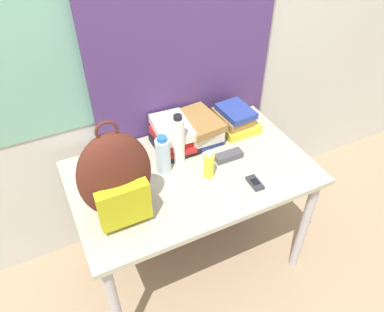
% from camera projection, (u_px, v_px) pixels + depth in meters
% --- Properties ---
extents(ground_plane, '(12.00, 12.00, 0.00)m').
position_uv_depth(ground_plane, '(220.00, 307.00, 2.15)').
color(ground_plane, '#9E8466').
extents(wall_back, '(6.00, 0.06, 2.50)m').
position_uv_depth(wall_back, '(152.00, 45.00, 1.89)').
color(wall_back, beige).
rests_on(wall_back, ground_plane).
extents(curtain_blue, '(1.04, 0.04, 2.50)m').
position_uv_depth(curtain_blue, '(184.00, 44.00, 1.91)').
color(curtain_blue, '#4C336B').
rests_on(curtain_blue, ground_plane).
extents(desk, '(1.22, 0.74, 0.76)m').
position_uv_depth(desk, '(192.00, 184.00, 1.97)').
color(desk, '#B7B299').
rests_on(desk, ground_plane).
extents(backpack, '(0.32, 0.20, 0.50)m').
position_uv_depth(backpack, '(116.00, 179.00, 1.55)').
color(backpack, '#512319').
rests_on(backpack, desk).
extents(book_stack_left, '(0.21, 0.28, 0.15)m').
position_uv_depth(book_stack_left, '(174.00, 135.00, 2.00)').
color(book_stack_left, black).
rests_on(book_stack_left, desk).
extents(book_stack_center, '(0.22, 0.29, 0.14)m').
position_uv_depth(book_stack_center, '(200.00, 128.00, 2.06)').
color(book_stack_center, navy).
rests_on(book_stack_center, desk).
extents(book_stack_right, '(0.21, 0.26, 0.14)m').
position_uv_depth(book_stack_right, '(234.00, 119.00, 2.15)').
color(book_stack_right, yellow).
rests_on(book_stack_right, desk).
extents(water_bottle, '(0.07, 0.07, 0.21)m').
position_uv_depth(water_bottle, '(163.00, 155.00, 1.84)').
color(water_bottle, silver).
rests_on(water_bottle, desk).
extents(sports_bottle, '(0.07, 0.07, 0.28)m').
position_uv_depth(sports_bottle, '(178.00, 140.00, 1.88)').
color(sports_bottle, white).
rests_on(sports_bottle, desk).
extents(sunscreen_bottle, '(0.05, 0.05, 0.15)m').
position_uv_depth(sunscreen_bottle, '(209.00, 165.00, 1.83)').
color(sunscreen_bottle, yellow).
rests_on(sunscreen_bottle, desk).
extents(cell_phone, '(0.05, 0.10, 0.02)m').
position_uv_depth(cell_phone, '(255.00, 183.00, 1.83)').
color(cell_phone, '#2D2D33').
rests_on(cell_phone, desk).
extents(sunglasses_case, '(0.15, 0.06, 0.04)m').
position_uv_depth(sunglasses_case, '(229.00, 156.00, 1.96)').
color(sunglasses_case, '#47474C').
rests_on(sunglasses_case, desk).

